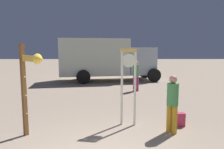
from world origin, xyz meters
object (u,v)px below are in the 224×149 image
object	(u,v)px
backpack	(180,119)
box_truck_near	(105,58)
standing_clock	(128,79)
arrow_sign	(30,77)
person_distant	(136,74)
person_near_clock	(172,101)

from	to	relation	value
backpack	box_truck_near	bearing A→B (deg)	105.80
standing_clock	arrow_sign	size ratio (longest dim) A/B	0.94
backpack	person_distant	world-z (taller)	person_distant
arrow_sign	box_truck_near	bearing A→B (deg)	80.38
backpack	arrow_sign	bearing A→B (deg)	-168.32
standing_clock	person_distant	size ratio (longest dim) A/B	1.40
person_distant	standing_clock	bearing A→B (deg)	-99.50
standing_clock	backpack	bearing A→B (deg)	-3.84
arrow_sign	person_near_clock	distance (m)	3.72
standing_clock	person_distant	distance (m)	4.99
backpack	person_distant	xyz separation A→B (m)	(-0.70, 5.00, 0.71)
standing_clock	person_near_clock	xyz separation A→B (m)	(1.13, -0.61, -0.50)
person_near_clock	arrow_sign	bearing A→B (deg)	-174.92
person_distant	arrow_sign	bearing A→B (deg)	-119.74
backpack	box_truck_near	size ratio (longest dim) A/B	0.06
person_near_clock	person_distant	bearing A→B (deg)	93.18
box_truck_near	arrow_sign	bearing A→B (deg)	-99.62
arrow_sign	box_truck_near	xyz separation A→B (m)	(1.60, 9.44, 0.02)
standing_clock	person_distant	xyz separation A→B (m)	(0.82, 4.90, -0.48)
standing_clock	box_truck_near	bearing A→B (deg)	96.14
standing_clock	backpack	world-z (taller)	standing_clock
person_near_clock	box_truck_near	size ratio (longest dim) A/B	0.22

